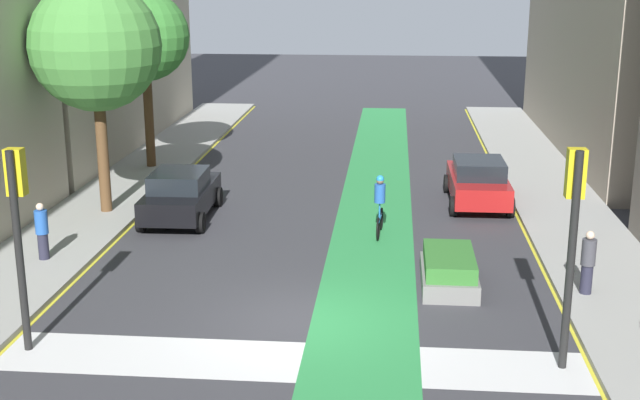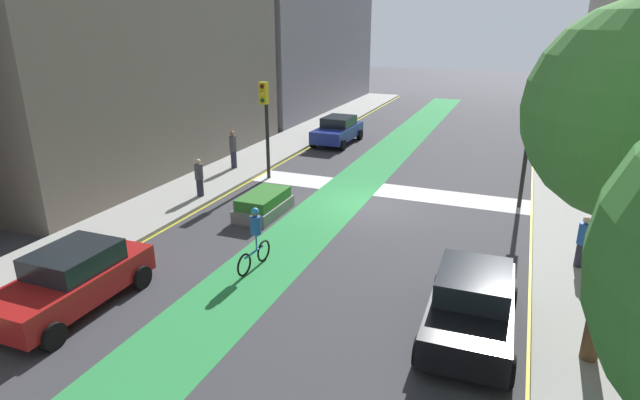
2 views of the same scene
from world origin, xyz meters
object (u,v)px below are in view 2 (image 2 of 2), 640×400
object	(u,v)px
traffic_signal_near_right	(265,112)
car_blue_right_near	(338,130)
car_black_left_far	(471,304)
pedestrian_sidewalk_right_a	(233,149)
cyclist_in_lane	(255,237)
street_tree_near	(639,114)
car_red_right_far	(72,279)
pedestrian_sidewalk_left_a	(583,242)
pedestrian_sidewalk_right_b	(199,177)
median_planter	(264,204)
traffic_signal_near_left	(529,133)

from	to	relation	value
traffic_signal_near_right	car_blue_right_near	bearing A→B (deg)	-94.33
car_black_left_far	pedestrian_sidewalk_right_a	world-z (taller)	pedestrian_sidewalk_right_a
cyclist_in_lane	street_tree_near	size ratio (longest dim) A/B	0.26
cyclist_in_lane	street_tree_near	world-z (taller)	street_tree_near
car_red_right_far	car_black_left_far	world-z (taller)	same
pedestrian_sidewalk_left_a	street_tree_near	distance (m)	6.43
pedestrian_sidewalk_left_a	pedestrian_sidewalk_right_b	bearing A→B (deg)	-5.12
traffic_signal_near_right	median_planter	size ratio (longest dim) A/B	1.71
pedestrian_sidewalk_right_a	pedestrian_sidewalk_left_a	xyz separation A→B (m)	(-14.77, 5.39, -0.15)
car_black_left_far	pedestrian_sidewalk_left_a	world-z (taller)	pedestrian_sidewalk_left_a
traffic_signal_near_right	car_black_left_far	xyz separation A→B (m)	(-10.06, 9.31, -2.27)
car_blue_right_near	pedestrian_sidewalk_right_a	size ratio (longest dim) A/B	2.35
car_black_left_far	car_red_right_far	bearing A→B (deg)	14.79
pedestrian_sidewalk_left_a	pedestrian_sidewalk_right_b	size ratio (longest dim) A/B	1.00
traffic_signal_near_right	car_blue_right_near	distance (m)	8.19
traffic_signal_near_right	median_planter	xyz separation A→B (m)	(-1.99, 4.17, -2.67)
median_planter	traffic_signal_near_right	bearing A→B (deg)	-64.43
car_red_right_far	pedestrian_sidewalk_right_a	size ratio (longest dim) A/B	2.33
car_blue_right_near	traffic_signal_near_right	bearing A→B (deg)	85.67
traffic_signal_near_right	pedestrian_sidewalk_left_a	size ratio (longest dim) A/B	2.84
car_blue_right_near	median_planter	xyz separation A→B (m)	(-1.40, 12.02, -0.40)
cyclist_in_lane	pedestrian_sidewalk_right_a	distance (m)	10.49
traffic_signal_near_left	car_blue_right_near	bearing A→B (deg)	-36.78
traffic_signal_near_right	cyclist_in_lane	distance (m)	9.20
pedestrian_sidewalk_left_a	car_black_left_far	bearing A→B (deg)	59.76
car_black_left_far	cyclist_in_lane	bearing A→B (deg)	-10.83
car_black_left_far	street_tree_near	xyz separation A→B (m)	(-2.49, 0.20, 4.55)
pedestrian_sidewalk_left_a	street_tree_near	bearing A→B (deg)	88.54
car_red_right_far	pedestrian_sidewalk_right_b	world-z (taller)	pedestrian_sidewalk_right_b
traffic_signal_near_left	cyclist_in_lane	size ratio (longest dim) A/B	2.27
pedestrian_sidewalk_left_a	median_planter	bearing A→B (deg)	-3.54
median_planter	pedestrian_sidewalk_left_a	bearing A→B (deg)	176.46
traffic_signal_near_left	pedestrian_sidewalk_right_b	xyz separation A→B (m)	(12.12, 3.73, -2.03)
car_black_left_far	cyclist_in_lane	xyz separation A→B (m)	(6.26, -1.20, 0.17)
car_red_right_far	pedestrian_sidewalk_left_a	distance (m)	13.93
median_planter	traffic_signal_near_left	bearing A→B (deg)	-154.17
car_black_left_far	car_blue_right_near	bearing A→B (deg)	-61.12
car_blue_right_near	cyclist_in_lane	xyz separation A→B (m)	(-3.20, 15.96, 0.17)
car_red_right_far	pedestrian_sidewalk_right_b	bearing A→B (deg)	-77.53
traffic_signal_near_right	car_red_right_far	world-z (taller)	traffic_signal_near_right
car_black_left_far	street_tree_near	distance (m)	5.19
car_red_right_far	pedestrian_sidewalk_right_a	xyz separation A→B (m)	(2.71, -12.36, 0.28)
traffic_signal_near_right	traffic_signal_near_left	size ratio (longest dim) A/B	1.04
cyclist_in_lane	pedestrian_sidewalk_right_b	world-z (taller)	cyclist_in_lane
car_red_right_far	street_tree_near	world-z (taller)	street_tree_near
car_black_left_far	cyclist_in_lane	distance (m)	6.38
traffic_signal_near_right	pedestrian_sidewalk_right_a	world-z (taller)	traffic_signal_near_right
car_blue_right_near	car_black_left_far	distance (m)	19.59
pedestrian_sidewalk_right_a	median_planter	bearing A→B (deg)	130.89
pedestrian_sidewalk_right_b	car_red_right_far	bearing A→B (deg)	102.47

